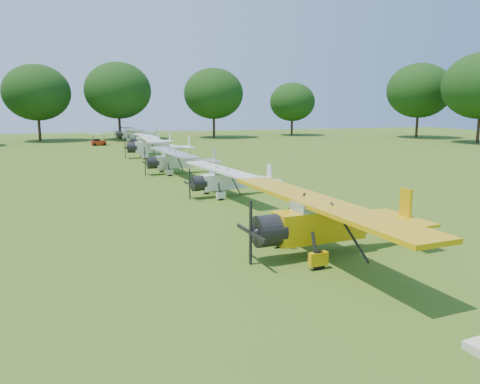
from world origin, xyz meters
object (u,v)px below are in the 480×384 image
Objects in this scene: aircraft_2 at (332,218)px; aircraft_5 at (157,145)px; aircraft_6 at (150,140)px; aircraft_7 at (136,133)px; golf_cart at (98,142)px; aircraft_4 at (180,159)px; aircraft_3 at (230,178)px.

aircraft_2 is 36.53m from aircraft_5.
aircraft_6 is (-1.03, 49.04, -0.29)m from aircraft_2.
aircraft_7 is at bearing 86.38° from aircraft_2.
aircraft_7 is at bearing 40.59° from golf_cart.
aircraft_5 reaches higher than golf_cart.
aircraft_4 is at bearing -99.58° from aircraft_6.
golf_cart is at bearing -135.73° from aircraft_7.
aircraft_7 is (-0.07, 38.68, 0.12)m from aircraft_4.
aircraft_7 reaches higher than aircraft_6.
golf_cart is at bearing 90.56° from aircraft_3.
golf_cart is (-7.67, 54.88, -0.83)m from aircraft_2.
aircraft_4 is at bearing -88.68° from aircraft_5.
aircraft_2 is 55.42m from golf_cart.
aircraft_6 is 8.86m from golf_cart.
aircraft_2 is 1.26× the size of aircraft_6.
aircraft_2 is 23.62m from aircraft_4.
aircraft_5 is (-1.76, 36.49, -0.00)m from aircraft_2.
golf_cart is (-5.91, 18.40, -0.83)m from aircraft_5.
aircraft_3 is at bearing -86.06° from aircraft_5.
aircraft_5 is at bearing 84.10° from aircraft_3.
aircraft_6 is 0.83× the size of aircraft_7.
aircraft_2 is 1.16× the size of aircraft_4.
aircraft_3 is 23.90m from aircraft_5.
aircraft_2 is 62.27m from aircraft_7.
golf_cart is at bearing 130.37° from aircraft_6.
aircraft_2 is 1.06× the size of aircraft_7.
aircraft_2 is 12.64m from aircraft_3.
aircraft_4 is at bearing 88.72° from aircraft_2.
aircraft_6 is (0.57, 25.48, -0.10)m from aircraft_4.
aircraft_2 is at bearing -86.64° from aircraft_5.
aircraft_5 is 5.60× the size of golf_cart.
aircraft_2 reaches higher than golf_cart.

